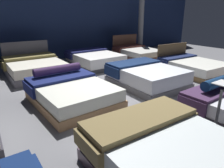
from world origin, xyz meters
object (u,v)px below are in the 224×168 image
at_px(bed_9, 34,67).
at_px(bed_11, 137,53).
at_px(bed_10, 95,59).
at_px(support_pillar, 141,16).
at_px(bed_7, 192,66).
at_px(price_sign, 216,122).
at_px(bed_5, 72,92).
at_px(bed_6, 146,76).
at_px(bed_1, 177,162).

bearing_deg(bed_9, bed_11, 1.84).
distance_m(bed_10, support_pillar, 4.11).
distance_m(bed_7, support_pillar, 4.59).
distance_m(bed_9, price_sign, 5.51).
height_order(bed_7, bed_9, bed_9).
height_order(bed_5, support_pillar, support_pillar).
height_order(bed_9, price_sign, price_sign).
bearing_deg(bed_6, bed_9, 129.65).
xyz_separation_m(bed_7, bed_9, (-4.38, 2.79, 0.05)).
bearing_deg(bed_11, price_sign, -118.47).
xyz_separation_m(bed_5, support_pillar, (5.78, 3.98, 1.51)).
height_order(bed_5, bed_10, bed_5).
height_order(bed_5, bed_11, bed_11).
distance_m(bed_1, bed_6, 3.49).
xyz_separation_m(bed_10, support_pillar, (3.58, 1.35, 1.51)).
relative_size(bed_6, bed_7, 0.96).
height_order(bed_1, price_sign, price_sign).
height_order(bed_5, bed_9, bed_9).
bearing_deg(bed_9, bed_10, -0.10).
distance_m(bed_7, bed_11, 2.82).
distance_m(bed_9, bed_11, 4.46).
bearing_deg(bed_7, bed_5, -178.13).
bearing_deg(bed_10, bed_7, -51.30).
height_order(bed_9, bed_10, bed_9).
height_order(bed_11, support_pillar, support_pillar).
bearing_deg(bed_7, bed_6, -176.04).
bearing_deg(bed_9, support_pillar, 13.93).
relative_size(bed_6, bed_9, 0.99).
bearing_deg(bed_5, bed_6, -4.84).
distance_m(bed_5, price_sign, 2.91).
relative_size(price_sign, support_pillar, 0.28).
height_order(bed_6, price_sign, price_sign).
xyz_separation_m(bed_5, bed_11, (4.44, 2.72, -0.01)).
relative_size(bed_1, bed_7, 1.04).
relative_size(bed_7, support_pillar, 0.59).
height_order(bed_6, bed_9, bed_9).
bearing_deg(bed_6, price_sign, -111.75).
height_order(bed_7, support_pillar, support_pillar).
bearing_deg(price_sign, bed_10, 78.00).
relative_size(bed_10, support_pillar, 0.58).
distance_m(bed_9, support_pillar, 6.13).
bearing_deg(bed_7, bed_1, -144.66).
bearing_deg(support_pillar, bed_5, -145.46).
relative_size(bed_1, bed_10, 1.05).
xyz_separation_m(bed_9, price_sign, (1.09, -5.40, 0.12)).
relative_size(bed_5, bed_7, 0.96).
distance_m(bed_10, price_sign, 5.46).
bearing_deg(bed_5, bed_10, 48.66).
distance_m(bed_1, bed_10, 5.91).
bearing_deg(bed_5, bed_9, 89.07).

